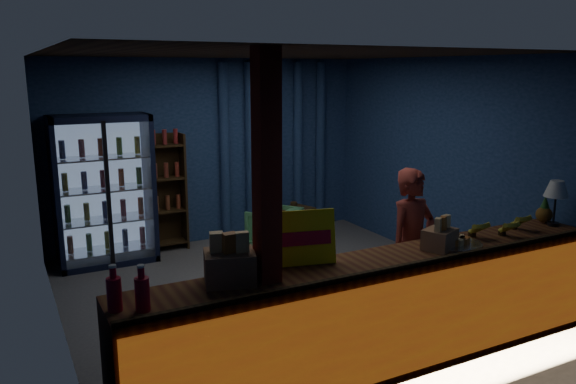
% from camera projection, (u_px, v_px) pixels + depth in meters
% --- Properties ---
extents(ground, '(4.60, 4.60, 0.00)m').
position_uv_depth(ground, '(279.00, 289.00, 6.38)').
color(ground, '#515154').
rests_on(ground, ground).
extents(room_walls, '(4.60, 4.60, 4.60)m').
position_uv_depth(room_walls, '(279.00, 152.00, 6.04)').
color(room_walls, navy).
rests_on(room_walls, ground).
extents(counter, '(4.40, 0.57, 0.99)m').
position_uv_depth(counter, '(383.00, 313.00, 4.63)').
color(counter, brown).
rests_on(counter, ground).
extents(support_post, '(0.16, 0.16, 2.60)m').
position_uv_depth(support_post, '(267.00, 234.00, 3.98)').
color(support_post, maroon).
rests_on(support_post, ground).
extents(beverage_cooler, '(1.20, 0.62, 1.90)m').
position_uv_depth(beverage_cooler, '(103.00, 191.00, 7.14)').
color(beverage_cooler, black).
rests_on(beverage_cooler, ground).
extents(bottle_shelf, '(0.50, 0.28, 1.60)m').
position_uv_depth(bottle_shelf, '(166.00, 193.00, 7.68)').
color(bottle_shelf, '#382612').
rests_on(bottle_shelf, ground).
extents(curtain_folds, '(1.74, 0.14, 2.50)m').
position_uv_depth(curtain_folds, '(275.00, 147.00, 8.41)').
color(curtain_folds, navy).
rests_on(curtain_folds, room_walls).
extents(framed_picture, '(0.36, 0.04, 0.28)m').
position_uv_depth(framed_picture, '(266.00, 118.00, 8.21)').
color(framed_picture, yellow).
rests_on(framed_picture, room_walls).
extents(shopkeeper, '(0.60, 0.44, 1.53)m').
position_uv_depth(shopkeeper, '(412.00, 247.00, 5.42)').
color(shopkeeper, '#983429').
rests_on(shopkeeper, ground).
extents(green_chair, '(0.86, 0.86, 0.57)m').
position_uv_depth(green_chair, '(274.00, 228.00, 7.80)').
color(green_chair, '#52A563').
rests_on(green_chair, ground).
extents(side_table, '(0.63, 0.54, 0.59)m').
position_uv_depth(side_table, '(294.00, 225.00, 8.10)').
color(side_table, '#382612').
rests_on(side_table, ground).
extents(yellow_sign, '(0.55, 0.23, 0.43)m').
position_uv_depth(yellow_sign, '(302.00, 238.00, 4.35)').
color(yellow_sign, yellow).
rests_on(yellow_sign, counter).
extents(soda_bottles, '(0.25, 0.17, 0.30)m').
position_uv_depth(soda_bottles, '(128.00, 292.00, 3.53)').
color(soda_bottles, '#B30B25').
rests_on(soda_bottles, counter).
extents(snack_box_left, '(0.42, 0.38, 0.38)m').
position_uv_depth(snack_box_left, '(230.00, 265.00, 3.99)').
color(snack_box_left, '#A1704E').
rests_on(snack_box_left, counter).
extents(snack_box_centre, '(0.33, 0.31, 0.29)m').
position_uv_depth(snack_box_centre, '(440.00, 238.00, 4.75)').
color(snack_box_centre, '#A1704E').
rests_on(snack_box_centre, counter).
extents(pastry_tray, '(0.49, 0.49, 0.08)m').
position_uv_depth(pastry_tray, '(454.00, 242.00, 4.86)').
color(pastry_tray, silver).
rests_on(pastry_tray, counter).
extents(banana_bunches, '(0.79, 0.30, 0.17)m').
position_uv_depth(banana_bunches, '(500.00, 226.00, 5.17)').
color(banana_bunches, yellow).
rests_on(banana_bunches, counter).
extents(table_lamp, '(0.23, 0.23, 0.45)m').
position_uv_depth(table_lamp, '(556.00, 191.00, 5.40)').
color(table_lamp, black).
rests_on(table_lamp, counter).
extents(pineapple, '(0.16, 0.16, 0.27)m').
position_uv_depth(pineapple, '(544.00, 212.00, 5.55)').
color(pineapple, brown).
rests_on(pineapple, counter).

